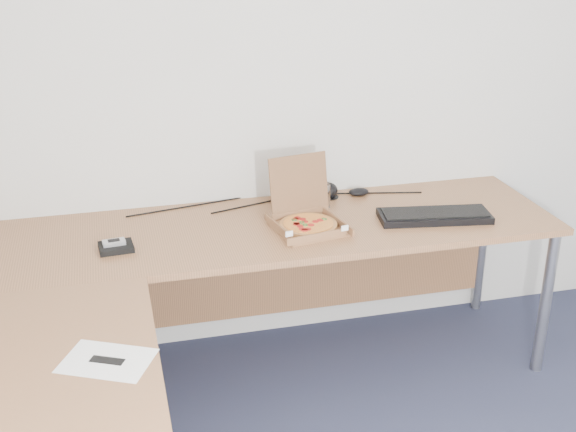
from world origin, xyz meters
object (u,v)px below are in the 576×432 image
object	(u,v)px
desk	(210,286)
keyboard	(434,216)
pizza_box	(307,221)
wallet	(116,247)
drinking_glass	(323,196)

from	to	relation	value
desk	keyboard	distance (m)	1.09
desk	pizza_box	size ratio (longest dim) A/B	7.88
wallet	pizza_box	bearing A→B (deg)	-2.64
pizza_box	desk	bearing A→B (deg)	-152.75
pizza_box	keyboard	size ratio (longest dim) A/B	0.65
pizza_box	keyboard	distance (m)	0.57
keyboard	drinking_glass	bearing A→B (deg)	158.30
pizza_box	drinking_glass	world-z (taller)	pizza_box
desk	pizza_box	bearing A→B (deg)	37.71
pizza_box	keyboard	world-z (taller)	pizza_box
desk	keyboard	bearing A→B (deg)	17.22
desk	wallet	xyz separation A→B (m)	(-0.33, 0.34, 0.04)
keyboard	wallet	xyz separation A→B (m)	(-1.37, 0.02, -0.00)
pizza_box	wallet	xyz separation A→B (m)	(-0.80, -0.02, -0.02)
wallet	keyboard	bearing A→B (deg)	-5.16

